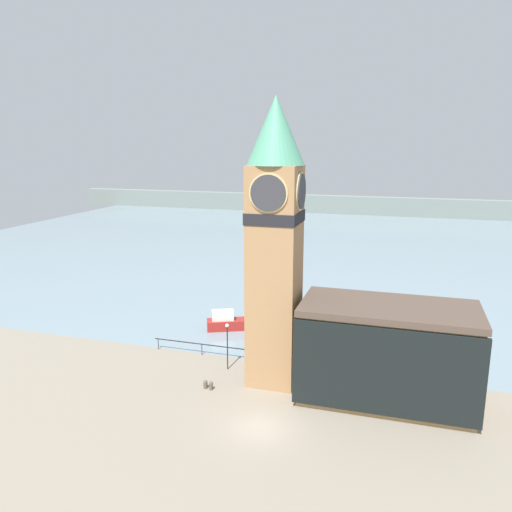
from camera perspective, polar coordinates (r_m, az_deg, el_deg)
The scene contains 10 objects.
ground_plane at distance 36.93m, azimuth 0.44°, elevation -19.03°, with size 160.00×160.00×0.00m, color gray.
water at distance 102.88m, azimuth 11.59°, elevation 1.63°, with size 160.00×120.00×0.00m.
far_shoreline at distance 141.93m, azimuth 13.19°, elevation 5.60°, with size 180.00×3.00×5.00m.
pier_railing at distance 47.76m, azimuth -6.22°, elevation -10.10°, with size 9.68×0.08×1.09m.
clock_tower at distance 39.31m, azimuth 2.17°, elevation 2.12°, with size 4.45×4.45×22.98m.
pier_building at distance 39.97m, azimuth 14.72°, elevation -10.69°, with size 13.24×6.77×7.63m.
boat_near at distance 53.78m, azimuth -3.03°, elevation -7.56°, with size 5.44×3.59×2.12m.
mooring_bollard_near at distance 41.69m, azimuth -5.16°, elevation -14.50°, with size 0.31×0.31×0.73m.
mooring_bollard_far at distance 41.97m, azimuth -5.79°, elevation -14.34°, with size 0.35×0.35×0.71m.
lamp_post at distance 43.96m, azimuth -3.30°, elevation -9.33°, with size 0.32×0.32×4.23m.
Camera 1 is at (8.81, -30.11, 19.48)m, focal length 35.00 mm.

